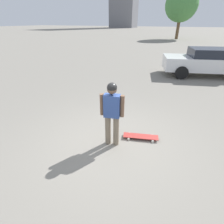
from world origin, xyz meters
The scene contains 5 objects.
ground_plane centered at (0.00, 0.00, 0.00)m, with size 220.00×220.00×0.00m, color gray.
person centered at (0.00, 0.00, 0.95)m, with size 0.28×0.56×1.61m.
skateboard centered at (0.52, -0.60, 0.06)m, with size 0.47×0.94×0.08m.
car_parked_near centered at (7.90, -2.07, 0.78)m, with size 3.01×4.79×1.49m.
tree_distant centered at (31.22, 2.25, 5.10)m, with size 5.14×5.14×7.69m.
Camera 1 is at (-3.25, -1.52, 2.78)m, focal length 28.00 mm.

